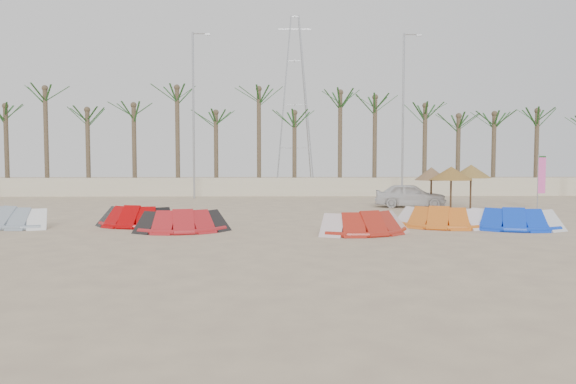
{
  "coord_description": "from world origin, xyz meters",
  "views": [
    {
      "loc": [
        -0.49,
        -17.63,
        2.79
      ],
      "look_at": [
        0.0,
        6.0,
        1.3
      ],
      "focal_mm": 35.0,
      "sensor_mm": 36.0,
      "label": 1
    }
  ],
  "objects_px": {
    "kite_red_left": "(136,216)",
    "kite_orange": "(437,216)",
    "kite_grey": "(17,216)",
    "kite_red_mid": "(184,220)",
    "parasol_mid": "(431,174)",
    "kite_red_right": "(365,222)",
    "parasol_right": "(471,171)",
    "parasol_left": "(451,173)",
    "kite_blue": "(509,218)",
    "car": "(410,195)"
  },
  "relations": [
    {
      "from": "kite_red_left",
      "to": "kite_red_right",
      "type": "distance_m",
      "value": 9.18
    },
    {
      "from": "parasol_left",
      "to": "parasol_right",
      "type": "xyz_separation_m",
      "value": [
        1.31,
        0.77,
        0.09
      ]
    },
    {
      "from": "parasol_left",
      "to": "car",
      "type": "height_order",
      "value": "parasol_left"
    },
    {
      "from": "kite_red_mid",
      "to": "kite_blue",
      "type": "height_order",
      "value": "same"
    },
    {
      "from": "kite_red_mid",
      "to": "car",
      "type": "relative_size",
      "value": 0.93
    },
    {
      "from": "kite_red_left",
      "to": "kite_blue",
      "type": "height_order",
      "value": "same"
    },
    {
      "from": "kite_red_right",
      "to": "parasol_right",
      "type": "xyz_separation_m",
      "value": [
        7.17,
        9.39,
        1.59
      ]
    },
    {
      "from": "kite_red_left",
      "to": "kite_orange",
      "type": "bearing_deg",
      "value": -2.47
    },
    {
      "from": "kite_blue",
      "to": "parasol_left",
      "type": "relative_size",
      "value": 1.69
    },
    {
      "from": "kite_blue",
      "to": "parasol_left",
      "type": "xyz_separation_m",
      "value": [
        0.05,
        7.47,
        1.51
      ]
    },
    {
      "from": "kite_orange",
      "to": "kite_blue",
      "type": "relative_size",
      "value": 1.0
    },
    {
      "from": "kite_grey",
      "to": "parasol_left",
      "type": "relative_size",
      "value": 1.57
    },
    {
      "from": "kite_orange",
      "to": "parasol_left",
      "type": "bearing_deg",
      "value": 68.7
    },
    {
      "from": "kite_red_mid",
      "to": "kite_red_right",
      "type": "height_order",
      "value": "same"
    },
    {
      "from": "kite_red_mid",
      "to": "kite_red_right",
      "type": "bearing_deg",
      "value": -6.07
    },
    {
      "from": "parasol_right",
      "to": "kite_red_left",
      "type": "bearing_deg",
      "value": -156.19
    },
    {
      "from": "kite_grey",
      "to": "kite_red_right",
      "type": "xyz_separation_m",
      "value": [
        13.55,
        -2.1,
        0.0
      ]
    },
    {
      "from": "kite_grey",
      "to": "kite_blue",
      "type": "height_order",
      "value": "same"
    },
    {
      "from": "kite_orange",
      "to": "kite_red_right",
      "type": "bearing_deg",
      "value": -150.76
    },
    {
      "from": "kite_grey",
      "to": "parasol_left",
      "type": "xyz_separation_m",
      "value": [
        19.41,
        6.52,
        1.51
      ]
    },
    {
      "from": "kite_red_right",
      "to": "parasol_mid",
      "type": "height_order",
      "value": "parasol_mid"
    },
    {
      "from": "kite_red_right",
      "to": "kite_blue",
      "type": "xyz_separation_m",
      "value": [
        5.82,
        1.16,
        0.0
      ]
    },
    {
      "from": "kite_red_mid",
      "to": "car",
      "type": "distance_m",
      "value": 14.59
    },
    {
      "from": "kite_orange",
      "to": "parasol_mid",
      "type": "height_order",
      "value": "parasol_mid"
    },
    {
      "from": "kite_blue",
      "to": "parasol_mid",
      "type": "xyz_separation_m",
      "value": [
        -0.66,
        8.66,
        1.45
      ]
    },
    {
      "from": "kite_blue",
      "to": "parasol_mid",
      "type": "height_order",
      "value": "parasol_mid"
    },
    {
      "from": "kite_grey",
      "to": "kite_red_mid",
      "type": "bearing_deg",
      "value": -11.47
    },
    {
      "from": "kite_red_left",
      "to": "kite_blue",
      "type": "distance_m",
      "value": 14.74
    },
    {
      "from": "parasol_right",
      "to": "kite_orange",
      "type": "bearing_deg",
      "value": -117.57
    },
    {
      "from": "kite_grey",
      "to": "kite_orange",
      "type": "distance_m",
      "value": 16.75
    },
    {
      "from": "parasol_mid",
      "to": "kite_red_right",
      "type": "bearing_deg",
      "value": -117.72
    },
    {
      "from": "kite_orange",
      "to": "parasol_mid",
      "type": "bearing_deg",
      "value": 76.28
    },
    {
      "from": "parasol_mid",
      "to": "parasol_right",
      "type": "xyz_separation_m",
      "value": [
        2.01,
        -0.42,
        0.14
      ]
    },
    {
      "from": "parasol_right",
      "to": "car",
      "type": "relative_size",
      "value": 0.61
    },
    {
      "from": "kite_grey",
      "to": "kite_red_left",
      "type": "xyz_separation_m",
      "value": [
        4.66,
        0.21,
        0.0
      ]
    },
    {
      "from": "kite_red_right",
      "to": "kite_orange",
      "type": "bearing_deg",
      "value": 29.24
    },
    {
      "from": "kite_red_left",
      "to": "kite_blue",
      "type": "relative_size",
      "value": 0.9
    },
    {
      "from": "kite_red_mid",
      "to": "parasol_mid",
      "type": "distance_m",
      "value": 15.03
    },
    {
      "from": "kite_red_right",
      "to": "parasol_mid",
      "type": "relative_size",
      "value": 1.72
    },
    {
      "from": "kite_grey",
      "to": "car",
      "type": "relative_size",
      "value": 0.93
    },
    {
      "from": "kite_red_right",
      "to": "kite_blue",
      "type": "distance_m",
      "value": 5.93
    },
    {
      "from": "kite_red_right",
      "to": "parasol_mid",
      "type": "bearing_deg",
      "value": 62.28
    },
    {
      "from": "parasol_right",
      "to": "car",
      "type": "bearing_deg",
      "value": 160.91
    },
    {
      "from": "kite_red_left",
      "to": "car",
      "type": "height_order",
      "value": "car"
    },
    {
      "from": "kite_red_left",
      "to": "parasol_left",
      "type": "xyz_separation_m",
      "value": [
        14.75,
        6.31,
        1.51
      ]
    },
    {
      "from": "kite_red_mid",
      "to": "parasol_mid",
      "type": "relative_size",
      "value": 1.62
    },
    {
      "from": "kite_grey",
      "to": "parasol_left",
      "type": "bearing_deg",
      "value": 18.58
    },
    {
      "from": "kite_grey",
      "to": "kite_red_mid",
      "type": "relative_size",
      "value": 1.0
    },
    {
      "from": "kite_red_mid",
      "to": "parasol_right",
      "type": "height_order",
      "value": "parasol_right"
    },
    {
      "from": "kite_red_left",
      "to": "kite_orange",
      "type": "relative_size",
      "value": 0.9
    }
  ]
}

